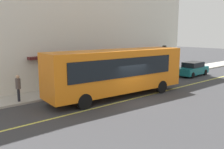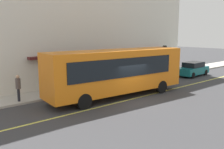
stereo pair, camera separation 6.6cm
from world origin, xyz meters
TOP-DOWN VIEW (x-y plane):
  - ground at (0.00, 0.00)m, footprint 120.00×120.00m
  - sidewalk at (0.00, 4.97)m, footprint 80.00×2.59m
  - lane_centre_stripe at (0.00, 0.00)m, footprint 36.00×0.16m
  - storefront_building at (2.99, 11.11)m, footprint 22.84×10.31m
  - bus at (-0.22, 1.17)m, footprint 11.27×3.26m
  - traffic_light at (9.51, 4.46)m, footprint 0.30×0.52m
  - car_teal at (12.08, 2.52)m, footprint 4.39×2.03m
  - pedestrian_by_curb at (-6.53, 4.17)m, footprint 0.34×0.34m
  - pedestrian_at_corner at (-2.21, 5.66)m, footprint 0.34×0.34m

SIDE VIEW (x-z plane):
  - ground at x=0.00m, z-range 0.00..0.00m
  - lane_centre_stripe at x=0.00m, z-range 0.00..0.01m
  - sidewalk at x=0.00m, z-range 0.00..0.15m
  - car_teal at x=12.08m, z-range -0.02..1.50m
  - pedestrian_at_corner at x=-2.21m, z-range 0.33..2.11m
  - pedestrian_by_curb at x=-6.53m, z-range 0.34..2.16m
  - bus at x=-0.22m, z-range 0.24..3.74m
  - traffic_light at x=9.51m, z-range 0.93..4.13m
  - storefront_building at x=2.99m, z-range -0.01..14.36m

